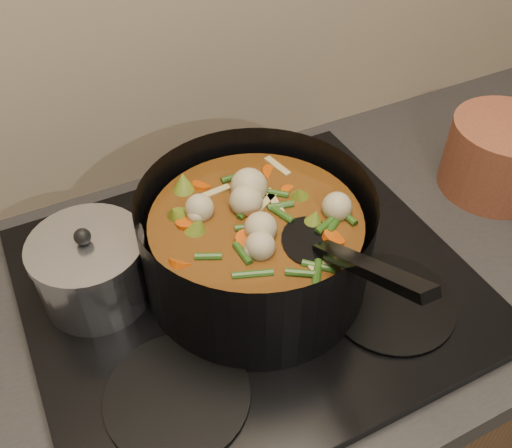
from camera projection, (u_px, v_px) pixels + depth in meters
name	position (u px, v px, depth m)	size (l,w,h in m)	color
counter	(250.00, 431.00, 1.16)	(2.64, 0.64, 0.91)	brown
stovetop	(248.00, 284.00, 0.84)	(0.62, 0.54, 0.03)	black
stockpot	(256.00, 243.00, 0.79)	(0.37, 0.46, 0.23)	black
saucepan	(92.00, 269.00, 0.78)	(0.16, 0.16, 0.13)	silver
terracotta_crock	(500.00, 156.00, 0.98)	(0.18, 0.18, 0.13)	brown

